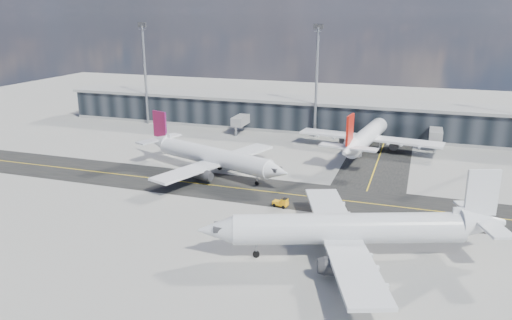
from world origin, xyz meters
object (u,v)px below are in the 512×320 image
at_px(airliner_redtail, 368,135).
at_px(baggage_tug, 282,203).
at_px(service_van, 355,152).
at_px(airliner_af, 211,156).
at_px(airliner_near, 353,229).

bearing_deg(airliner_redtail, baggage_tug, -96.12).
bearing_deg(service_van, airliner_af, -151.13).
bearing_deg(airliner_redtail, service_van, -113.00).
xyz_separation_m(airliner_near, baggage_tug, (-13.78, 13.96, -3.22)).
bearing_deg(airliner_near, airliner_af, 29.93).
relative_size(airliner_redtail, baggage_tug, 14.28).
bearing_deg(airliner_af, service_van, 151.39).
xyz_separation_m(airliner_near, service_van, (-6.42, 50.18, -3.23)).
relative_size(airliner_af, airliner_near, 0.91).
height_order(airliner_near, baggage_tug, airliner_near).
bearing_deg(baggage_tug, service_van, -179.60).
bearing_deg(airliner_af, airliner_redtail, 153.42).
bearing_deg(airliner_near, airliner_redtail, -15.75).
relative_size(baggage_tug, service_van, 0.49).
distance_m(baggage_tug, service_van, 36.96).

